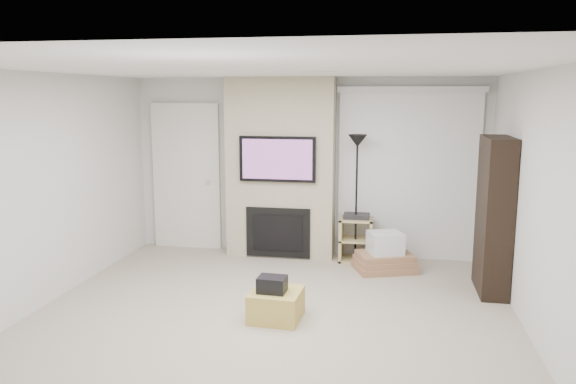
% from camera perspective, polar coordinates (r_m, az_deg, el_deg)
% --- Properties ---
extents(floor, '(5.00, 5.50, 0.00)m').
position_cam_1_polar(floor, '(5.69, -2.24, -13.58)').
color(floor, '#A89A88').
rests_on(floor, ground).
extents(ceiling, '(5.00, 5.50, 0.00)m').
position_cam_1_polar(ceiling, '(5.22, -2.43, 12.46)').
color(ceiling, white).
rests_on(ceiling, wall_back).
extents(wall_back, '(5.00, 0.00, 2.50)m').
position_cam_1_polar(wall_back, '(7.99, 2.01, 2.59)').
color(wall_back, silver).
rests_on(wall_back, ground).
extents(wall_front, '(5.00, 0.00, 2.50)m').
position_cam_1_polar(wall_front, '(2.80, -15.06, -11.76)').
color(wall_front, silver).
rests_on(wall_front, ground).
extents(wall_left, '(0.00, 5.50, 2.50)m').
position_cam_1_polar(wall_left, '(6.35, -24.94, -0.24)').
color(wall_left, silver).
rests_on(wall_left, ground).
extents(wall_right, '(0.00, 5.50, 2.50)m').
position_cam_1_polar(wall_right, '(5.36, 24.75, -1.95)').
color(wall_right, silver).
rests_on(wall_right, ground).
extents(hvac_vent, '(0.35, 0.18, 0.01)m').
position_cam_1_polar(hvac_vent, '(5.94, 3.17, 12.12)').
color(hvac_vent, silver).
rests_on(hvac_vent, ceiling).
extents(ottoman, '(0.53, 0.53, 0.30)m').
position_cam_1_polar(ottoman, '(5.83, -1.21, -11.39)').
color(ottoman, tan).
rests_on(ottoman, floor).
extents(black_bag, '(0.29, 0.24, 0.16)m').
position_cam_1_polar(black_bag, '(5.72, -1.62, -9.36)').
color(black_bag, black).
rests_on(black_bag, ottoman).
extents(fireplace_wall, '(1.50, 0.47, 2.50)m').
position_cam_1_polar(fireplace_wall, '(7.84, -0.75, 2.35)').
color(fireplace_wall, tan).
rests_on(fireplace_wall, floor).
extents(entry_door, '(1.02, 0.11, 2.14)m').
position_cam_1_polar(entry_door, '(8.43, -10.24, 1.48)').
color(entry_door, silver).
rests_on(entry_door, floor).
extents(vertical_blinds, '(1.98, 0.10, 2.37)m').
position_cam_1_polar(vertical_blinds, '(7.85, 12.12, 2.42)').
color(vertical_blinds, silver).
rests_on(vertical_blinds, floor).
extents(floor_lamp, '(0.26, 0.26, 1.74)m').
position_cam_1_polar(floor_lamp, '(7.55, 7.03, 3.02)').
color(floor_lamp, black).
rests_on(floor_lamp, floor).
extents(av_stand, '(0.45, 0.38, 0.66)m').
position_cam_1_polar(av_stand, '(7.77, 6.94, -4.48)').
color(av_stand, tan).
rests_on(av_stand, floor).
extents(box_stack, '(0.90, 0.79, 0.50)m').
position_cam_1_polar(box_stack, '(7.45, 9.81, -6.40)').
color(box_stack, '#9B6D4D').
rests_on(box_stack, floor).
extents(bookshelf, '(0.30, 0.80, 1.80)m').
position_cam_1_polar(bookshelf, '(6.82, 20.20, -2.28)').
color(bookshelf, black).
rests_on(bookshelf, floor).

